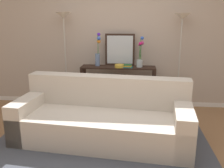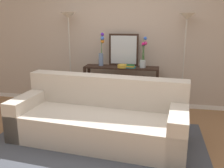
{
  "view_description": "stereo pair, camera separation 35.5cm",
  "coord_description": "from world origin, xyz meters",
  "px_view_note": "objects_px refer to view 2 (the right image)",
  "views": [
    {
      "loc": [
        0.32,
        -2.92,
        1.73
      ],
      "look_at": [
        -0.08,
        1.0,
        0.68
      ],
      "focal_mm": 39.84,
      "sensor_mm": 36.0,
      "label": 1
    },
    {
      "loc": [
        0.67,
        -2.87,
        1.73
      ],
      "look_at": [
        -0.08,
        1.0,
        0.68
      ],
      "focal_mm": 39.84,
      "sensor_mm": 36.0,
      "label": 2
    }
  ],
  "objects_px": {
    "book_stack": "(130,66)",
    "book_row_under_console": "(102,105)",
    "floor_lamp_left": "(69,34)",
    "vase_tall_flowers": "(101,52)",
    "console_table": "(121,80)",
    "vase_short_flowers": "(143,56)",
    "fruit_bowl": "(122,66)",
    "wall_mirror": "(124,50)",
    "couch": "(100,118)",
    "floor_lamp_right": "(186,36)"
  },
  "relations": [
    {
      "from": "console_table",
      "to": "vase_short_flowers",
      "type": "xyz_separation_m",
      "value": [
        0.41,
        -0.01,
        0.47
      ]
    },
    {
      "from": "floor_lamp_left",
      "to": "vase_tall_flowers",
      "type": "xyz_separation_m",
      "value": [
        0.63,
        0.01,
        -0.34
      ]
    },
    {
      "from": "vase_short_flowers",
      "to": "floor_lamp_right",
      "type": "bearing_deg",
      "value": 2.49
    },
    {
      "from": "floor_lamp_right",
      "to": "couch",
      "type": "bearing_deg",
      "value": -134.12
    },
    {
      "from": "book_stack",
      "to": "book_row_under_console",
      "type": "relative_size",
      "value": 0.52
    },
    {
      "from": "wall_mirror",
      "to": "vase_tall_flowers",
      "type": "distance_m",
      "value": 0.42
    },
    {
      "from": "vase_short_flowers",
      "to": "book_stack",
      "type": "height_order",
      "value": "vase_short_flowers"
    },
    {
      "from": "console_table",
      "to": "floor_lamp_left",
      "type": "bearing_deg",
      "value": 178.77
    },
    {
      "from": "console_table",
      "to": "floor_lamp_right",
      "type": "distance_m",
      "value": 1.41
    },
    {
      "from": "vase_short_flowers",
      "to": "fruit_bowl",
      "type": "bearing_deg",
      "value": -167.25
    },
    {
      "from": "vase_short_flowers",
      "to": "book_stack",
      "type": "distance_m",
      "value": 0.3
    },
    {
      "from": "couch",
      "to": "fruit_bowl",
      "type": "bearing_deg",
      "value": 82.72
    },
    {
      "from": "couch",
      "to": "floor_lamp_right",
      "type": "relative_size",
      "value": 1.41
    },
    {
      "from": "vase_short_flowers",
      "to": "book_row_under_console",
      "type": "relative_size",
      "value": 1.52
    },
    {
      "from": "console_table",
      "to": "vase_short_flowers",
      "type": "bearing_deg",
      "value": -1.35
    },
    {
      "from": "wall_mirror",
      "to": "vase_tall_flowers",
      "type": "relative_size",
      "value": 0.96
    },
    {
      "from": "console_table",
      "to": "book_stack",
      "type": "distance_m",
      "value": 0.35
    },
    {
      "from": "wall_mirror",
      "to": "vase_short_flowers",
      "type": "xyz_separation_m",
      "value": [
        0.38,
        -0.14,
        -0.09
      ]
    },
    {
      "from": "wall_mirror",
      "to": "book_stack",
      "type": "distance_m",
      "value": 0.38
    },
    {
      "from": "vase_tall_flowers",
      "to": "floor_lamp_right",
      "type": "bearing_deg",
      "value": -0.45
    },
    {
      "from": "floor_lamp_left",
      "to": "fruit_bowl",
      "type": "relative_size",
      "value": 10.56
    },
    {
      "from": "floor_lamp_left",
      "to": "book_row_under_console",
      "type": "height_order",
      "value": "floor_lamp_left"
    },
    {
      "from": "floor_lamp_left",
      "to": "book_stack",
      "type": "relative_size",
      "value": 9.44
    },
    {
      "from": "couch",
      "to": "wall_mirror",
      "type": "bearing_deg",
      "value": 84.32
    },
    {
      "from": "book_row_under_console",
      "to": "floor_lamp_right",
      "type": "bearing_deg",
      "value": 0.83
    },
    {
      "from": "console_table",
      "to": "book_row_under_console",
      "type": "relative_size",
      "value": 3.76
    },
    {
      "from": "vase_short_flowers",
      "to": "book_row_under_console",
      "type": "bearing_deg",
      "value": 179.31
    },
    {
      "from": "console_table",
      "to": "floor_lamp_right",
      "type": "bearing_deg",
      "value": 1.11
    },
    {
      "from": "vase_short_flowers",
      "to": "fruit_bowl",
      "type": "height_order",
      "value": "vase_short_flowers"
    },
    {
      "from": "floor_lamp_left",
      "to": "fruit_bowl",
      "type": "xyz_separation_m",
      "value": [
        1.05,
        -0.12,
        -0.57
      ]
    },
    {
      "from": "floor_lamp_left",
      "to": "vase_tall_flowers",
      "type": "height_order",
      "value": "floor_lamp_left"
    },
    {
      "from": "book_stack",
      "to": "vase_tall_flowers",
      "type": "bearing_deg",
      "value": 169.14
    },
    {
      "from": "console_table",
      "to": "vase_short_flowers",
      "type": "distance_m",
      "value": 0.62
    },
    {
      "from": "console_table",
      "to": "vase_short_flowers",
      "type": "height_order",
      "value": "vase_short_flowers"
    },
    {
      "from": "vase_tall_flowers",
      "to": "console_table",
      "type": "bearing_deg",
      "value": -4.96
    },
    {
      "from": "floor_lamp_right",
      "to": "fruit_bowl",
      "type": "relative_size",
      "value": 10.44
    },
    {
      "from": "couch",
      "to": "book_stack",
      "type": "xyz_separation_m",
      "value": [
        0.29,
        1.19,
        0.56
      ]
    },
    {
      "from": "floor_lamp_left",
      "to": "floor_lamp_right",
      "type": "relative_size",
      "value": 1.01
    },
    {
      "from": "wall_mirror",
      "to": "vase_tall_flowers",
      "type": "height_order",
      "value": "vase_tall_flowers"
    },
    {
      "from": "console_table",
      "to": "floor_lamp_left",
      "type": "height_order",
      "value": "floor_lamp_left"
    },
    {
      "from": "fruit_bowl",
      "to": "floor_lamp_left",
      "type": "bearing_deg",
      "value": 173.68
    },
    {
      "from": "floor_lamp_right",
      "to": "wall_mirror",
      "type": "distance_m",
      "value": 1.14
    },
    {
      "from": "floor_lamp_left",
      "to": "vase_short_flowers",
      "type": "height_order",
      "value": "floor_lamp_left"
    },
    {
      "from": "floor_lamp_right",
      "to": "book_stack",
      "type": "height_order",
      "value": "floor_lamp_right"
    },
    {
      "from": "vase_tall_flowers",
      "to": "fruit_bowl",
      "type": "xyz_separation_m",
      "value": [
        0.42,
        -0.13,
        -0.23
      ]
    },
    {
      "from": "floor_lamp_left",
      "to": "fruit_bowl",
      "type": "height_order",
      "value": "floor_lamp_left"
    },
    {
      "from": "vase_tall_flowers",
      "to": "book_row_under_console",
      "type": "xyz_separation_m",
      "value": [
        0.0,
        -0.03,
        -1.04
      ]
    },
    {
      "from": "vase_tall_flowers",
      "to": "vase_short_flowers",
      "type": "bearing_deg",
      "value": -3.12
    },
    {
      "from": "floor_lamp_right",
      "to": "vase_tall_flowers",
      "type": "height_order",
      "value": "floor_lamp_right"
    },
    {
      "from": "vase_tall_flowers",
      "to": "fruit_bowl",
      "type": "relative_size",
      "value": 3.59
    }
  ]
}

